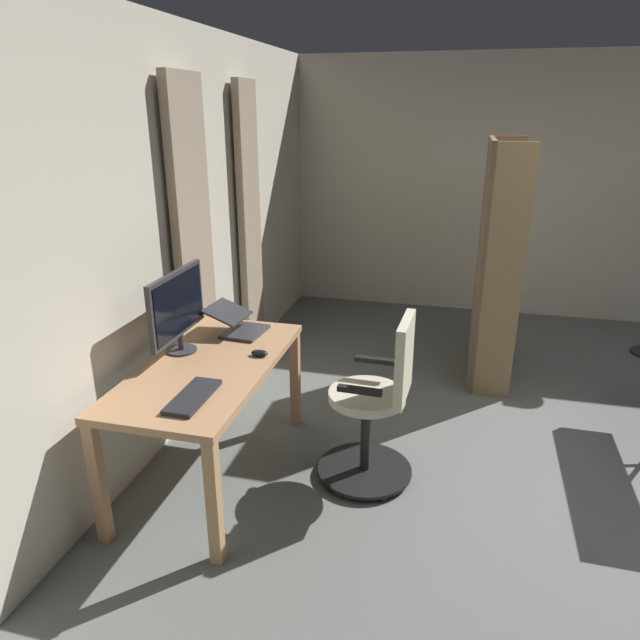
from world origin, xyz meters
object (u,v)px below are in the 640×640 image
Objects in this scene: office_chair at (377,406)px; bookshelf at (491,262)px; computer_monitor at (177,307)px; laptop at (238,324)px; desk at (209,378)px; computer_mouse at (259,353)px; computer_keyboard at (193,397)px.

office_chair is 0.55× the size of bookshelf.
computer_monitor is at bearing 95.45° from office_chair.
bookshelf is at bearing 135.75° from laptop.
laptop is (-0.49, -0.01, 0.15)m from desk.
office_chair is 2.78× the size of laptop.
office_chair is 1.85m from bookshelf.
computer_mouse is (-0.04, 0.47, -0.26)m from computer_monitor.
bookshelf is (-1.87, 1.56, 0.31)m from desk.
office_chair reaches higher than desk.
office_chair reaches higher than laptop.
computer_mouse is (-0.17, 0.25, 0.11)m from desk.
computer_mouse is (0.02, -0.69, 0.26)m from office_chair.
computer_monitor is 1.65× the size of laptop.
office_chair reaches higher than computer_mouse.
computer_keyboard reaches higher than desk.
bookshelf reaches higher than office_chair.
computer_mouse reaches higher than desk.
computer_monitor is (-0.13, -0.23, 0.37)m from desk.
office_chair is 0.74m from computer_mouse.
computer_monitor is at bearing -45.75° from bookshelf.
office_chair is 1.28m from computer_monitor.
laptop is 0.41m from computer_mouse.
bookshelf reaches higher than computer_monitor.
office_chair is at bearing 101.18° from desk.
desk is 2.35× the size of computer_monitor.
laptop is 0.20× the size of bookshelf.
laptop is at bearing -172.77° from computer_keyboard.
desk is at bearing -55.61° from computer_mouse.
computer_keyboard is 1.04× the size of laptop.
computer_keyboard is 3.78× the size of computer_mouse.
bookshelf reaches higher than computer_keyboard.
office_chair is 10.15× the size of computer_mouse.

